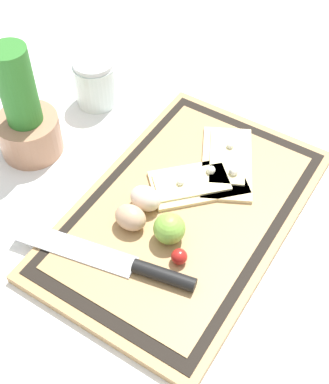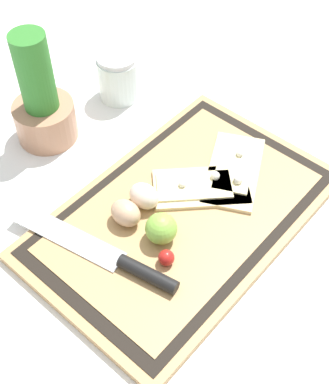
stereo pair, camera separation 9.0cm
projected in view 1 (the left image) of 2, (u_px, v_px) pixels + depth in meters
ground_plane at (185, 215)px, 0.92m from camera, size 6.00×6.00×0.00m
cutting_board at (185, 212)px, 0.91m from camera, size 0.52×0.33×0.02m
pizza_slice_near at (227, 161)px, 0.97m from camera, size 0.20×0.16×0.02m
pizza_slice_far at (197, 183)px, 0.93m from camera, size 0.18×0.18×0.02m
knife at (132, 266)px, 0.82m from camera, size 0.09×0.31×0.02m
egg_brown at (130, 217)px, 0.86m from camera, size 0.04×0.05×0.04m
egg_pink at (145, 198)px, 0.89m from camera, size 0.04×0.05×0.04m
lime at (169, 228)px, 0.84m from camera, size 0.05×0.05×0.05m
cherry_tomato_red at (179, 257)px, 0.83m from camera, size 0.03×0.03×0.03m
herb_pot at (25, 118)px, 0.96m from camera, size 0.12×0.12×0.23m
sauce_jar at (96, 84)px, 1.08m from camera, size 0.08×0.08×0.10m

